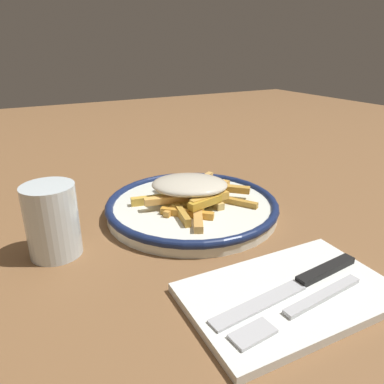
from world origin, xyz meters
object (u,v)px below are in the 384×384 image
at_px(napkin, 289,294).
at_px(fork, 301,308).
at_px(knife, 302,282).
at_px(plate, 192,206).
at_px(water_glass, 52,221).
at_px(fries_heap, 191,191).

height_order(napkin, fork, fork).
height_order(napkin, knife, knife).
relative_size(plate, fork, 1.58).
xyz_separation_m(knife, water_glass, (0.22, 0.23, 0.03)).
xyz_separation_m(napkin, knife, (0.00, -0.02, 0.01)).
bearing_deg(napkin, fries_heap, -2.40).
distance_m(fries_heap, fork, 0.27).
xyz_separation_m(plate, napkin, (-0.24, 0.01, -0.01)).
relative_size(fries_heap, napkin, 0.82).
bearing_deg(fork, plate, -4.71).
bearing_deg(knife, water_glass, 45.90).
height_order(plate, water_glass, water_glass).
bearing_deg(fries_heap, fork, 175.30).
bearing_deg(plate, napkin, 177.62).
relative_size(plate, water_glass, 2.88).
xyz_separation_m(fries_heap, knife, (-0.24, -0.01, -0.03)).
bearing_deg(plate, fries_heap, -3.61).
bearing_deg(napkin, knife, -85.37).
height_order(plate, fries_heap, fries_heap).
bearing_deg(water_glass, napkin, -136.80).
distance_m(fries_heap, knife, 0.24).
height_order(napkin, water_glass, water_glass).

